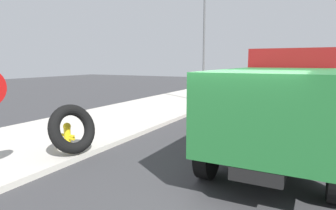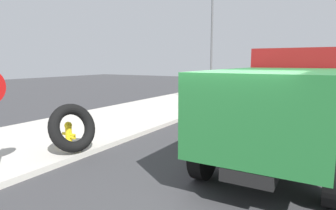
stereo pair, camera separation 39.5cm
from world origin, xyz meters
TOP-DOWN VIEW (x-y plane):
  - ground_plane at (0.00, 0.00)m, footprint 80.00×80.00m
  - sidewalk_curb at (0.00, 6.50)m, footprint 36.00×5.00m
  - fire_hydrant at (0.04, 4.83)m, footprint 0.22×0.49m
  - loose_tire at (-0.30, 4.27)m, footprint 1.45×0.98m
  - dump_truck_green at (2.66, -0.58)m, footprint 7.01×2.81m
  - dump_truck_yellow at (14.38, -1.44)m, footprint 7.09×3.02m
  - dump_truck_orange at (23.89, 0.37)m, footprint 7.05×2.92m
  - dump_truck_red at (31.19, 1.32)m, footprint 7.10×3.04m
  - street_light_pole at (11.00, 4.84)m, footprint 0.12×0.12m

SIDE VIEW (x-z plane):
  - ground_plane at x=0.00m, z-range 0.00..0.00m
  - sidewalk_curb at x=0.00m, z-range 0.00..0.15m
  - fire_hydrant at x=0.04m, z-range 0.17..0.90m
  - loose_tire at x=-0.30m, z-range 0.15..1.50m
  - dump_truck_green at x=2.66m, z-range 0.11..3.11m
  - dump_truck_yellow at x=14.38m, z-range 0.11..3.11m
  - dump_truck_orange at x=23.89m, z-range 0.11..3.11m
  - dump_truck_red at x=31.19m, z-range 0.11..3.11m
  - street_light_pole at x=11.00m, z-range 0.15..6.28m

